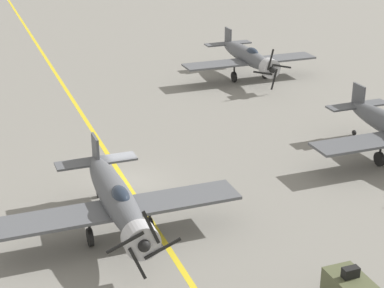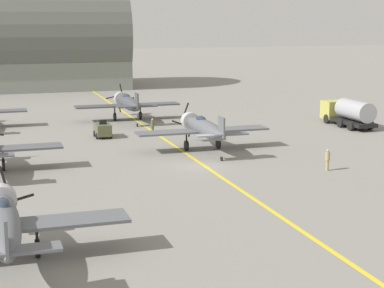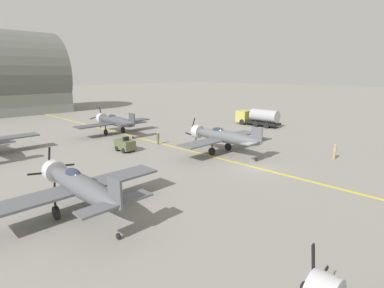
{
  "view_description": "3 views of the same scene",
  "coord_description": "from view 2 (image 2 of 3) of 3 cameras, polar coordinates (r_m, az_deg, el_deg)",
  "views": [
    {
      "loc": [
        8.25,
        32.45,
        16.26
      ],
      "look_at": [
        -3.04,
        2.44,
        3.08
      ],
      "focal_mm": 60.0,
      "sensor_mm": 36.0,
      "label": 1
    },
    {
      "loc": [
        -16.01,
        -47.39,
        11.5
      ],
      "look_at": [
        -0.89,
        -0.01,
        1.74
      ],
      "focal_mm": 60.0,
      "sensor_mm": 36.0,
      "label": 2
    },
    {
      "loc": [
        -24.64,
        -15.83,
        9.2
      ],
      "look_at": [
        -2.95,
        5.6,
        1.91
      ],
      "focal_mm": 28.0,
      "sensor_mm": 36.0,
      "label": 3
    }
  ],
  "objects": [
    {
      "name": "hangar",
      "position": [
        111.66,
        -15.23,
        8.63
      ],
      "size": [
        34.8,
        19.99,
        19.99
      ],
      "color": "gray",
      "rests_on": "ground"
    },
    {
      "name": "ground_crew_walking",
      "position": [
        64.51,
        -3.53,
        1.62
      ],
      "size": [
        0.36,
        0.36,
        1.65
      ],
      "color": "#515638",
      "rests_on": "ground"
    },
    {
      "name": "tow_tractor",
      "position": [
        63.53,
        -7.95,
        1.29
      ],
      "size": [
        1.57,
        2.6,
        1.79
      ],
      "color": "#515638",
      "rests_on": "ground"
    },
    {
      "name": "ground_plane",
      "position": [
        51.33,
        0.95,
        -1.85
      ],
      "size": [
        400.0,
        400.0,
        0.0
      ],
      "primitive_type": "plane",
      "color": "gray"
    },
    {
      "name": "airplane_near_left",
      "position": [
        31.78,
        -16.37,
        -6.73
      ],
      "size": [
        12.0,
        9.98,
        3.77
      ],
      "rotation": [
        0.0,
        0.0,
        -0.13
      ],
      "color": "#56595E",
      "rests_on": "ground"
    },
    {
      "name": "airplane_far_center",
      "position": [
        73.66,
        -5.7,
        3.65
      ],
      "size": [
        12.0,
        9.98,
        3.78
      ],
      "rotation": [
        0.0,
        0.0,
        -0.01
      ],
      "color": "#43464B",
      "rests_on": "ground"
    },
    {
      "name": "ground_crew_inspecting",
      "position": [
        50.25,
        11.95,
        -1.31
      ],
      "size": [
        0.36,
        0.36,
        1.68
      ],
      "color": "tan",
      "rests_on": "ground"
    },
    {
      "name": "fuel_tanker",
      "position": [
        71.41,
        13.72,
        2.74
      ],
      "size": [
        2.67,
        8.0,
        2.98
      ],
      "color": "black",
      "rests_on": "ground"
    },
    {
      "name": "airplane_mid_center",
      "position": [
        56.54,
        1.06,
        1.44
      ],
      "size": [
        12.0,
        9.98,
        3.7
      ],
      "rotation": [
        0.0,
        0.0,
        0.24
      ],
      "color": "#575A5F",
      "rests_on": "ground"
    },
    {
      "name": "taxiway_stripe",
      "position": [
        51.32,
        0.95,
        -1.84
      ],
      "size": [
        0.3,
        160.0,
        0.01
      ],
      "primitive_type": "cube",
      "color": "yellow",
      "rests_on": "ground"
    }
  ]
}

